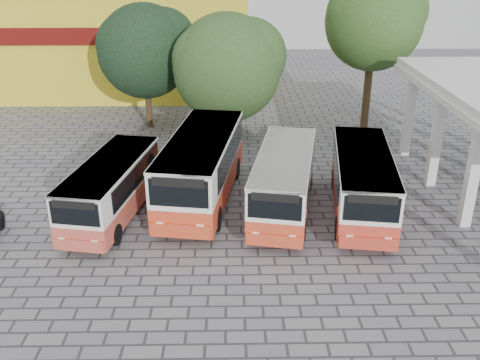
{
  "coord_description": "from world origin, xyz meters",
  "views": [
    {
      "loc": [
        -2.27,
        -18.6,
        11.22
      ],
      "look_at": [
        -1.9,
        3.47,
        1.5
      ],
      "focal_mm": 40.0,
      "sensor_mm": 36.0,
      "label": 1
    }
  ],
  "objects_px": {
    "bus_centre_left": "(202,164)",
    "bus_far_right": "(362,180)",
    "bus_centre_right": "(284,179)",
    "bus_far_left": "(112,186)"
  },
  "relations": [
    {
      "from": "bus_far_left",
      "to": "bus_centre_left",
      "type": "relative_size",
      "value": 0.82
    },
    {
      "from": "bus_centre_right",
      "to": "bus_far_right",
      "type": "distance_m",
      "value": 3.48
    },
    {
      "from": "bus_centre_right",
      "to": "bus_far_right",
      "type": "height_order",
      "value": "bus_far_right"
    },
    {
      "from": "bus_far_left",
      "to": "bus_centre_right",
      "type": "distance_m",
      "value": 7.66
    },
    {
      "from": "bus_far_right",
      "to": "bus_centre_right",
      "type": "bearing_deg",
      "value": -175.09
    },
    {
      "from": "bus_centre_left",
      "to": "bus_far_right",
      "type": "bearing_deg",
      "value": -2.49
    },
    {
      "from": "bus_centre_left",
      "to": "bus_far_right",
      "type": "relative_size",
      "value": 1.13
    },
    {
      "from": "bus_far_left",
      "to": "bus_centre_right",
      "type": "relative_size",
      "value": 0.93
    },
    {
      "from": "bus_far_left",
      "to": "bus_far_right",
      "type": "bearing_deg",
      "value": 10.97
    },
    {
      "from": "bus_centre_right",
      "to": "bus_centre_left",
      "type": "bearing_deg",
      "value": 172.73
    }
  ]
}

